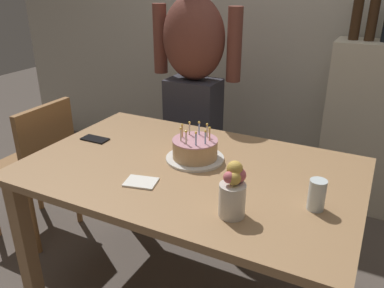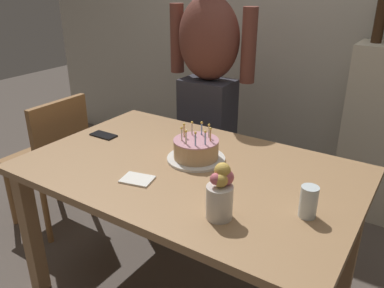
# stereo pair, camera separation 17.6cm
# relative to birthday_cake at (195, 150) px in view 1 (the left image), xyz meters

# --- Properties ---
(back_wall) EXTENTS (5.20, 0.10, 2.60)m
(back_wall) POSITION_rel_birthday_cake_xyz_m (0.01, 1.47, 0.51)
(back_wall) COLOR beige
(back_wall) RESTS_ON ground_plane
(dining_table) EXTENTS (1.50, 0.96, 0.74)m
(dining_table) POSITION_rel_birthday_cake_xyz_m (0.01, -0.08, -0.15)
(dining_table) COLOR #A37A51
(dining_table) RESTS_ON ground_plane
(birthday_cake) EXTENTS (0.27, 0.27, 0.17)m
(birthday_cake) POSITION_rel_birthday_cake_xyz_m (0.00, 0.00, 0.00)
(birthday_cake) COLOR white
(birthday_cake) RESTS_ON dining_table
(water_glass_near) EXTENTS (0.06, 0.06, 0.12)m
(water_glass_near) POSITION_rel_birthday_cake_xyz_m (0.59, -0.18, 0.01)
(water_glass_near) COLOR silver
(water_glass_near) RESTS_ON dining_table
(cell_phone) EXTENTS (0.14, 0.07, 0.01)m
(cell_phone) POSITION_rel_birthday_cake_xyz_m (-0.58, -0.03, -0.04)
(cell_phone) COLOR black
(cell_phone) RESTS_ON dining_table
(napkin_stack) EXTENTS (0.15, 0.13, 0.01)m
(napkin_stack) POSITION_rel_birthday_cake_xyz_m (-0.10, -0.31, -0.04)
(napkin_stack) COLOR white
(napkin_stack) RESTS_ON dining_table
(flower_vase) EXTENTS (0.10, 0.10, 0.21)m
(flower_vase) POSITION_rel_birthday_cake_xyz_m (0.33, -0.35, 0.05)
(flower_vase) COLOR silver
(flower_vase) RESTS_ON dining_table
(person_man_bearded) EXTENTS (0.61, 0.27, 1.66)m
(person_man_bearded) POSITION_rel_birthday_cake_xyz_m (-0.37, 0.72, 0.09)
(person_man_bearded) COLOR #33333D
(person_man_bearded) RESTS_ON ground_plane
(dining_chair) EXTENTS (0.42, 0.42, 0.87)m
(dining_chair) POSITION_rel_birthday_cake_xyz_m (-1.04, -0.02, -0.27)
(dining_chair) COLOR olive
(dining_chair) RESTS_ON ground_plane
(shelf_cabinet) EXTENTS (0.66, 0.30, 1.45)m
(shelf_cabinet) POSITION_rel_birthday_cake_xyz_m (0.74, 1.25, -0.19)
(shelf_cabinet) COLOR beige
(shelf_cabinet) RESTS_ON ground_plane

